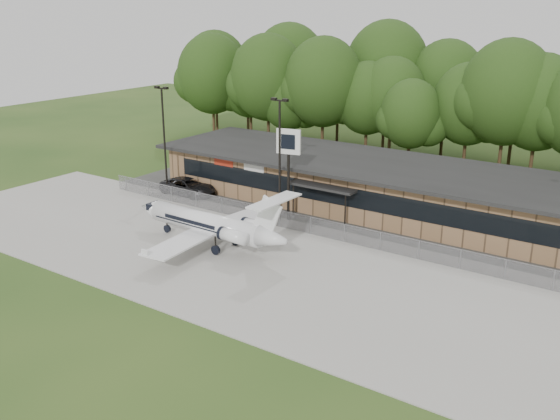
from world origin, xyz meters
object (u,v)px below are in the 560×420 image
Objects in this scene: business_jet at (212,225)px; suv at (188,187)px; terminal at (374,185)px; pole_sign at (289,151)px.

business_jet is 2.54× the size of suv.
pole_sign reaches higher than terminal.
suv is 0.73× the size of pole_sign.
terminal reaches higher than suv.
business_jet is at bearing -130.50° from suv.
business_jet is at bearing -110.42° from terminal.
pole_sign is (1.36, 8.13, 4.21)m from business_jet.
business_jet is (-5.69, -15.28, -0.43)m from terminal.
terminal is 9.17m from pole_sign.
terminal is 5.26× the size of pole_sign.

